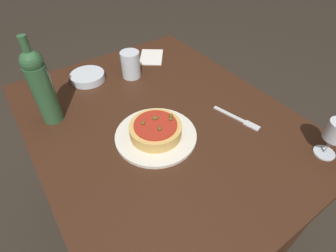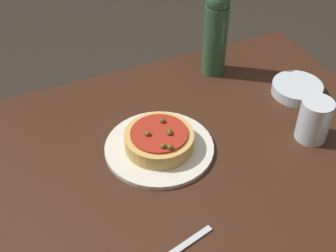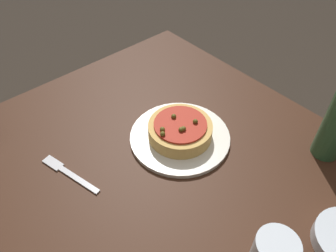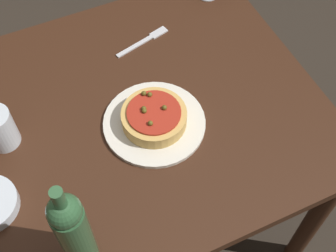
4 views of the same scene
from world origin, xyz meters
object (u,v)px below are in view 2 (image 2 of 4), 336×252
(side_bowl, at_px, (297,89))
(dinner_plate, at_px, (159,148))
(wine_bottle, at_px, (216,30))
(water_cup, at_px, (314,120))
(pizza, at_px, (159,140))
(dining_table, at_px, (194,184))

(side_bowl, bearing_deg, dinner_plate, 6.79)
(wine_bottle, height_order, water_cup, wine_bottle)
(wine_bottle, bearing_deg, dinner_plate, 41.32)
(pizza, bearing_deg, side_bowl, -173.18)
(water_cup, height_order, side_bowl, water_cup)
(dining_table, distance_m, side_bowl, 0.43)
(dinner_plate, bearing_deg, water_cup, 162.84)
(wine_bottle, distance_m, side_bowl, 0.30)
(dining_table, xyz_separation_m, pizza, (0.07, -0.06, 0.14))
(dinner_plate, distance_m, side_bowl, 0.47)
(pizza, relative_size, water_cup, 1.52)
(dining_table, height_order, water_cup, water_cup)
(water_cup, bearing_deg, dining_table, -9.89)
(pizza, xyz_separation_m, water_cup, (-0.39, 0.12, 0.02))
(wine_bottle, relative_size, water_cup, 2.75)
(pizza, bearing_deg, water_cup, 162.87)
(dining_table, distance_m, pizza, 0.17)
(dining_table, bearing_deg, dinner_plate, -41.44)
(pizza, height_order, side_bowl, pizza)
(dinner_plate, bearing_deg, pizza, 104.20)
(dinner_plate, relative_size, wine_bottle, 0.88)
(dining_table, relative_size, wine_bottle, 3.50)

